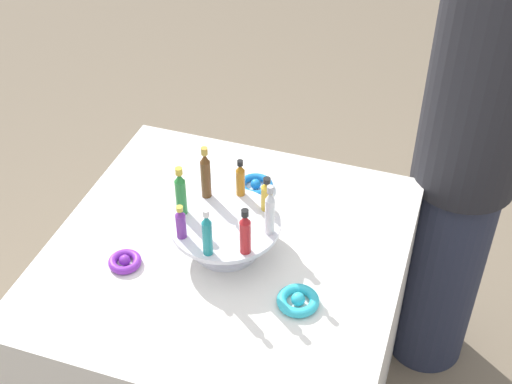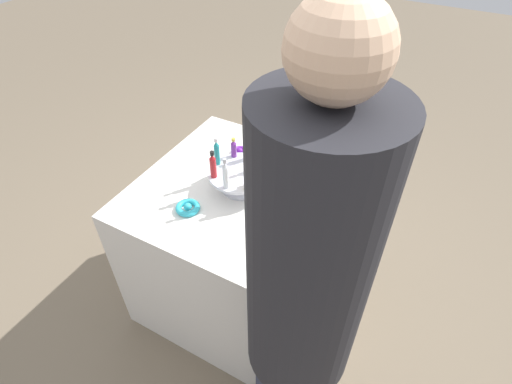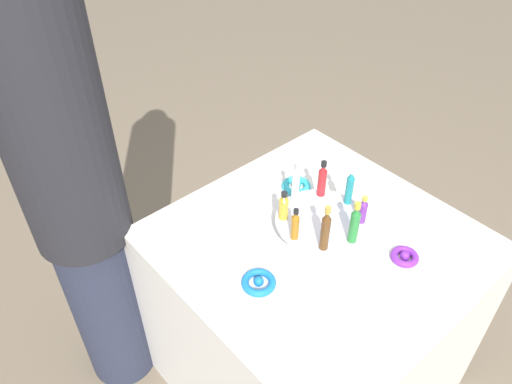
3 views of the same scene
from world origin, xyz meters
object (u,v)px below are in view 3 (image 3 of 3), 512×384
at_px(display_stand, 321,227).
at_px(ribbon_bow_teal, 296,186).
at_px(bottle_clear, 296,184).
at_px(person_figure, 75,197).
at_px(bottle_teal, 350,187).
at_px(bottle_red, 322,180).
at_px(ribbon_bow_blue, 259,282).
at_px(bottle_purple, 363,210).
at_px(ribbon_bow_purple, 405,257).
at_px(bottle_amber, 295,225).
at_px(bottle_gold, 284,206).
at_px(bottle_green, 354,224).
at_px(bottle_brown, 325,230).

height_order(display_stand, ribbon_bow_teal, display_stand).
bearing_deg(bottle_clear, person_figure, -129.80).
height_order(bottle_teal, bottle_red, bottle_teal).
relative_size(bottle_red, bottle_clear, 0.89).
bearing_deg(ribbon_bow_blue, bottle_teal, 90.91).
xyz_separation_m(bottle_purple, bottle_clear, (-0.20, -0.08, 0.02)).
xyz_separation_m(display_stand, person_figure, (-0.55, -0.52, 0.06)).
bearing_deg(ribbon_bow_purple, bottle_amber, -131.40).
relative_size(bottle_gold, ribbon_bow_purple, 1.17).
relative_size(bottle_clear, ribbon_bow_purple, 1.72).
height_order(bottle_clear, person_figure, person_figure).
xyz_separation_m(bottle_teal, person_figure, (-0.55, -0.64, -0.03)).
bearing_deg(bottle_teal, ribbon_bow_purple, 4.83).
xyz_separation_m(bottle_green, bottle_red, (-0.20, 0.08, -0.01)).
relative_size(bottle_clear, ribbon_bow_blue, 1.44).
height_order(bottle_red, bottle_gold, bottle_red).
bearing_deg(ribbon_bow_teal, bottle_clear, -48.07).
bearing_deg(bottle_brown, bottle_gold, 179.84).
relative_size(bottle_green, ribbon_bow_teal, 1.38).
height_order(bottle_teal, bottle_clear, bottle_clear).
distance_m(bottle_red, person_figure, 0.76).
bearing_deg(bottle_red, display_stand, -45.16).
height_order(display_stand, ribbon_bow_blue, display_stand).
distance_m(ribbon_bow_purple, ribbon_bow_teal, 0.45).
bearing_deg(bottle_green, bottle_amber, -135.16).
distance_m(bottle_red, ribbon_bow_blue, 0.38).
distance_m(bottle_purple, person_figure, 0.87).
height_order(bottle_gold, bottle_amber, bottle_amber).
bearing_deg(ribbon_bow_teal, bottle_purple, -7.73).
bearing_deg(bottle_green, ribbon_bow_blue, -113.04).
xyz_separation_m(bottle_teal, bottle_clear, (-0.12, -0.12, 0.00)).
xyz_separation_m(bottle_red, bottle_gold, (-0.00, -0.16, -0.01)).
bearing_deg(bottle_red, ribbon_bow_blue, -75.51).
bearing_deg(bottle_gold, bottle_clear, 112.34).
relative_size(bottle_amber, ribbon_bow_blue, 1.09).
relative_size(bottle_teal, ribbon_bow_teal, 1.31).
relative_size(ribbon_bow_purple, ribbon_bow_blue, 0.84).
distance_m(bottle_purple, bottle_red, 0.16).
bearing_deg(bottle_clear, bottle_brown, -22.66).
height_order(bottle_purple, bottle_gold, bottle_gold).
bearing_deg(ribbon_bow_purple, bottle_teal, -175.17).
xyz_separation_m(bottle_green, bottle_purple, (-0.03, 0.08, -0.02)).
xyz_separation_m(ribbon_bow_blue, person_figure, (-0.56, -0.26, 0.11)).
bearing_deg(bottle_brown, display_stand, 134.84).
height_order(display_stand, ribbon_bow_purple, display_stand).
bearing_deg(bottle_purple, bottle_clear, -157.66).
bearing_deg(bottle_gold, display_stand, 44.84).
height_order(bottle_teal, bottle_gold, bottle_teal).
bearing_deg(bottle_green, bottle_purple, 112.34).
relative_size(bottle_purple, ribbon_bow_blue, 0.95).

